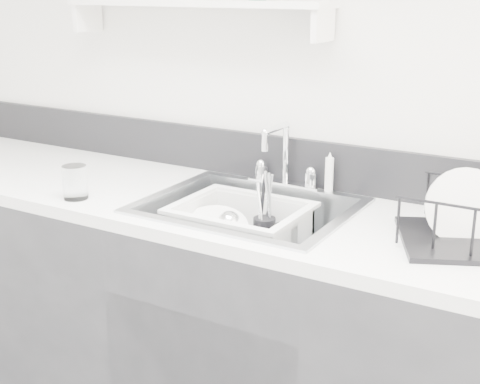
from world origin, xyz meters
The scene contains 13 objects.
counter_run centered at (0.00, 1.19, 0.46)m, with size 3.20×0.62×0.92m.
backsplash centered at (0.00, 1.49, 1.00)m, with size 3.20×0.02×0.16m, color black.
sink centered at (0.00, 1.19, 0.83)m, with size 0.64×0.52×0.20m, color silver, non-canonical shape.
faucet centered at (0.00, 1.44, 0.98)m, with size 0.26×0.18×0.23m.
side_sprayer centered at (0.16, 1.44, 0.99)m, with size 0.03×0.03×0.14m, color white.
wall_shelf centered at (-0.35, 1.42, 1.51)m, with size 1.00×0.16×0.12m.
wash_tub centered at (-0.04, 1.21, 0.83)m, with size 0.40×0.33×0.16m, color white, non-canonical shape.
plate_stack centered at (-0.11, 1.17, 0.80)m, with size 0.28×0.27×0.11m.
utensil_cup centered at (0.01, 1.27, 0.82)m, with size 0.07×0.07×0.25m.
ladle centered at (-0.03, 1.19, 0.81)m, with size 0.31×0.11×0.09m, color silver, non-canonical shape.
tumbler_in_tub centered at (0.12, 1.21, 0.82)m, with size 0.07×0.07×0.11m, color white.
tumbler_counter centered at (-0.52, 0.98, 0.97)m, with size 0.08×0.08×0.11m, color white.
bowl_small centered at (0.09, 1.11, 0.79)m, with size 0.12×0.12×0.04m, color white.
Camera 1 is at (0.98, -0.52, 1.58)m, focal length 50.00 mm.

